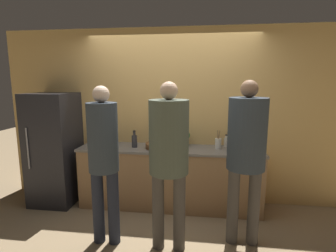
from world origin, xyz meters
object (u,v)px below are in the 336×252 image
Objects in this scene: bottle_dark at (134,141)px; person_left at (104,153)px; refrigerator at (55,149)px; utensil_crock at (218,143)px; cup_white at (250,150)px; fruit_bowl at (159,146)px; person_right at (246,146)px; bottle_clear at (226,142)px; potted_plant at (185,138)px; person_center at (169,149)px.

person_left is at bearing -95.70° from bottle_dark.
utensil_crock is at bearing 2.61° from refrigerator.
bottle_dark reaches higher than cup_white.
person_left is 1.04m from fruit_bowl.
person_right is at bearing -73.46° from utensil_crock.
bottle_dark is (-1.44, 0.76, -0.16)m from person_right.
cup_white is at bearing -2.33° from refrigerator.
refrigerator is at bearing -174.99° from bottle_clear.
bottle_dark is at bearing -171.58° from bottle_clear.
refrigerator is 1.97m from potted_plant.
person_right reaches higher than utensil_crock.
potted_plant reaches higher than fruit_bowl.
refrigerator is 6.77× the size of bottle_dark.
person_right is 0.98m from bottle_clear.
person_left is 4.88× the size of fruit_bowl.
fruit_bowl is at bearing 174.20° from cup_white.
bottle_dark reaches higher than fruit_bowl.
person_right is at bearing -34.13° from fruit_bowl.
bottle_clear is (1.32, 0.19, -0.02)m from bottle_dark.
utensil_crock is 0.46m from cup_white.
fruit_bowl reaches higher than cup_white.
person_center is 7.47× the size of bottle_dark.
potted_plant is at bearing 85.06° from person_center.
person_center is at bearing -74.07° from fruit_bowl.
person_left is 1.55m from person_right.
bottle_dark is (-0.63, 0.97, -0.15)m from person_center.
potted_plant is (-0.72, 0.92, -0.13)m from person_right.
fruit_bowl is (-0.27, 0.95, -0.21)m from person_center.
utensil_crock is at bearing 38.60° from person_left.
person_center reaches higher than cup_white.
utensil_crock is 1.20m from bottle_dark.
bottle_clear is at bearing 97.74° from person_right.
utensil_crock is 1.14× the size of potted_plant.
person_left is at bearing 178.29° from person_center.
person_right is 18.21× the size of cup_white.
cup_white is at bearing 76.56° from person_right.
utensil_crock reaches higher than cup_white.
utensil_crock reaches higher than fruit_bowl.
potted_plant is (1.95, 0.19, 0.18)m from refrigerator.
bottle_clear is at bearing 5.01° from refrigerator.
person_right is 7.53× the size of bottle_dark.
fruit_bowl is 3.61× the size of cup_white.
fruit_bowl is at bearing 0.40° from refrigerator.
bottle_clear is (0.96, 0.21, 0.03)m from fruit_bowl.
fruit_bowl is 1.49× the size of bottle_dark.
fruit_bowl is (-1.09, 0.74, -0.22)m from person_right.
person_right reaches higher than cup_white.
person_right is 5.05× the size of fruit_bowl.
utensil_crock is 1.07× the size of bottle_dark.
person_center is at bearing -57.10° from bottle_dark.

